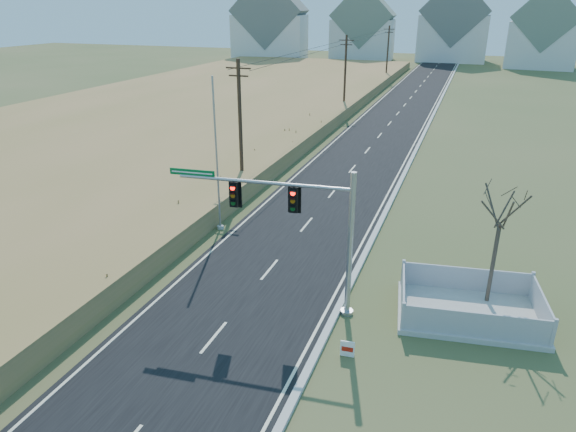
{
  "coord_description": "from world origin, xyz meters",
  "views": [
    {
      "loc": [
        8.56,
        -17.0,
        12.35
      ],
      "look_at": [
        1.23,
        3.31,
        3.4
      ],
      "focal_mm": 32.0,
      "sensor_mm": 36.0,
      "label": 1
    }
  ],
  "objects_px": {
    "open_sign": "(347,349)",
    "bare_tree": "(503,206)",
    "flagpole": "(217,172)",
    "fence_enclosure": "(469,310)",
    "traffic_signal_mast": "(306,224)"
  },
  "relations": [
    {
      "from": "flagpole",
      "to": "bare_tree",
      "type": "xyz_separation_m",
      "value": [
        14.87,
        -3.49,
        1.2
      ]
    },
    {
      "from": "flagpole",
      "to": "bare_tree",
      "type": "distance_m",
      "value": 15.32
    },
    {
      "from": "flagpole",
      "to": "fence_enclosure",
      "type": "bearing_deg",
      "value": -18.33
    },
    {
      "from": "fence_enclosure",
      "to": "bare_tree",
      "type": "height_order",
      "value": "bare_tree"
    },
    {
      "from": "flagpole",
      "to": "bare_tree",
      "type": "bearing_deg",
      "value": -13.21
    },
    {
      "from": "open_sign",
      "to": "flagpole",
      "type": "distance_m",
      "value": 13.86
    },
    {
      "from": "traffic_signal_mast",
      "to": "open_sign",
      "type": "relative_size",
      "value": 11.94
    },
    {
      "from": "bare_tree",
      "to": "fence_enclosure",
      "type": "bearing_deg",
      "value": -121.05
    },
    {
      "from": "traffic_signal_mast",
      "to": "open_sign",
      "type": "height_order",
      "value": "traffic_signal_mast"
    },
    {
      "from": "traffic_signal_mast",
      "to": "bare_tree",
      "type": "relative_size",
      "value": 1.36
    },
    {
      "from": "open_sign",
      "to": "bare_tree",
      "type": "bearing_deg",
      "value": 44.21
    },
    {
      "from": "traffic_signal_mast",
      "to": "bare_tree",
      "type": "height_order",
      "value": "traffic_signal_mast"
    },
    {
      "from": "open_sign",
      "to": "bare_tree",
      "type": "xyz_separation_m",
      "value": [
        4.94,
        5.64,
        4.37
      ]
    },
    {
      "from": "fence_enclosure",
      "to": "flagpole",
      "type": "xyz_separation_m",
      "value": [
        -14.15,
        4.69,
        3.26
      ]
    },
    {
      "from": "traffic_signal_mast",
      "to": "flagpole",
      "type": "height_order",
      "value": "flagpole"
    }
  ]
}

